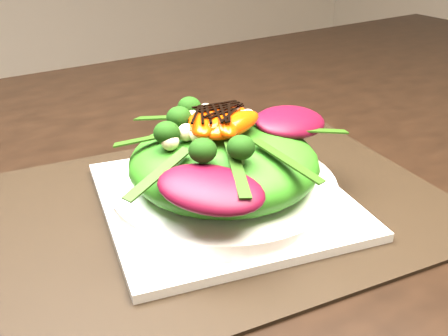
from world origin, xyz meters
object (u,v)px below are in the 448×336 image
plate_base (224,199)px  placemat (224,204)px  dining_table (315,124)px  orange_segment (193,124)px  salad_bowl (224,188)px  lettuce_mound (224,163)px

plate_base → placemat: bearing=-153.4°
dining_table → orange_segment: (-0.30, -0.14, 0.11)m
dining_table → salad_bowl: size_ratio=6.79×
lettuce_mound → salad_bowl: bearing=0.0°
dining_table → placemat: bearing=-149.9°
plate_base → orange_segment: orange_segment is taller
dining_table → lettuce_mound: dining_table is taller
placemat → salad_bowl: size_ratio=1.97×
plate_base → lettuce_mound: lettuce_mound is taller
dining_table → placemat: 0.32m
salad_bowl → lettuce_mound: 0.03m
salad_bowl → placemat: bearing=-153.4°
placemat → salad_bowl: 0.02m
lettuce_mound → placemat: bearing=-153.4°
placemat → plate_base: size_ratio=1.87×
plate_base → lettuce_mound: size_ratio=1.27×
plate_base → salad_bowl: 0.01m
placemat → orange_segment: 0.10m
orange_segment → placemat: bearing=-40.2°
placemat → lettuce_mound: lettuce_mound is taller
dining_table → placemat: (-0.28, -0.16, 0.02)m
orange_segment → plate_base: bearing=-40.2°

